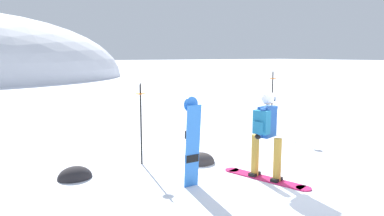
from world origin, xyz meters
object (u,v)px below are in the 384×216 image
Objects in this scene: piste_marker_near at (272,98)px; piste_marker_far at (141,117)px; spare_snowboard at (192,142)px; rock_dark at (200,163)px; snowboarder_main at (266,133)px; rock_mid at (75,178)px.

piste_marker_near is 4.68m from piste_marker_far.
piste_marker_near is (4.38, 2.54, 0.27)m from spare_snowboard.
snowboarder_main is at bearing -72.96° from rock_dark.
rock_dark is 1.01× the size of rock_mid.
rock_mid is (-1.49, -0.17, -1.04)m from piste_marker_far.
spare_snowboard is at bearing 163.80° from snowboarder_main.
spare_snowboard is at bearing -149.93° from piste_marker_near.
spare_snowboard reaches higher than rock_mid.
spare_snowboard is 2.48× the size of rock_mid.
piste_marker_far is 2.73× the size of rock_mid.
rock_mid is at bearing -171.15° from piste_marker_near.
snowboarder_main reaches higher than rock_mid.
piste_marker_near is at bearing 9.63° from piste_marker_far.
piste_marker_far is (-1.61, 2.16, 0.12)m from snowboarder_main.
snowboarder_main is at bearing -53.23° from piste_marker_far.
spare_snowboard is 0.91× the size of piste_marker_far.
snowboarder_main is at bearing -135.52° from piste_marker_near.
piste_marker_far reaches higher than rock_dark.
snowboarder_main is 3.80m from rock_mid.
piste_marker_near is at bearing 21.85° from rock_dark.
piste_marker_far is at bearing 6.42° from rock_mid.
spare_snowboard is at bearing -82.69° from piste_marker_far.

